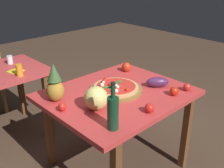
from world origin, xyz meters
TOP-DOWN VIEW (x-y plane):
  - ground_plane at (0.00, 0.00)m, footprint 10.00×10.00m
  - display_table at (0.00, 0.00)m, footprint 1.18×0.99m
  - background_table at (-0.52, 1.19)m, footprint 0.87×0.75m
  - pizza_board at (0.01, 0.03)m, footprint 0.45×0.45m
  - pizza at (0.01, 0.03)m, footprint 0.38×0.38m
  - wine_bottle at (-0.41, -0.37)m, footprint 0.08×0.08m
  - pineapple_left at (-0.46, 0.23)m, footprint 0.14×0.14m
  - melon at (-0.31, -0.09)m, footprint 0.18×0.18m
  - bell_pepper at (0.42, 0.29)m, footprint 0.09×0.09m
  - eggplant at (0.34, -0.16)m, footprint 0.21×0.20m
  - tomato_beside_pepper at (0.46, -0.39)m, footprint 0.07×0.07m
  - tomato_by_bottle at (0.30, -0.36)m, footprint 0.07×0.07m
  - tomato_at_corner at (-0.52, 0.06)m, footprint 0.06×0.06m
  - tomato_near_board at (-0.06, -0.40)m, footprint 0.07×0.07m
  - drinking_glass_juice at (-0.43, 0.92)m, footprint 0.06×0.06m
  - drinking_glass_water at (-0.35, 1.33)m, footprint 0.06×0.06m
  - napkin_folded at (-0.41, 1.07)m, footprint 0.16×0.14m

SIDE VIEW (x-z plane):
  - ground_plane at x=0.00m, z-range 0.00..0.00m
  - background_table at x=-0.52m, z-range 0.25..1.02m
  - display_table at x=0.00m, z-range 0.29..1.06m
  - napkin_folded at x=-0.41m, z-range 0.77..0.77m
  - pizza_board at x=0.01m, z-range 0.77..0.79m
  - tomato_at_corner at x=-0.52m, z-range 0.77..0.83m
  - tomato_beside_pepper at x=0.46m, z-range 0.77..0.84m
  - tomato_near_board at x=-0.06m, z-range 0.77..0.84m
  - tomato_by_bottle at x=0.30m, z-range 0.77..0.84m
  - pizza at x=0.01m, z-range 0.78..0.84m
  - eggplant at x=0.34m, z-range 0.77..0.86m
  - bell_pepper at x=0.42m, z-range 0.76..0.86m
  - drinking_glass_water at x=-0.35m, z-range 0.77..0.86m
  - drinking_glass_juice at x=-0.43m, z-range 0.77..0.89m
  - melon at x=-0.31m, z-range 0.77..0.95m
  - wine_bottle at x=-0.41m, z-range 0.73..1.06m
  - pineapple_left at x=-0.46m, z-range 0.75..1.06m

